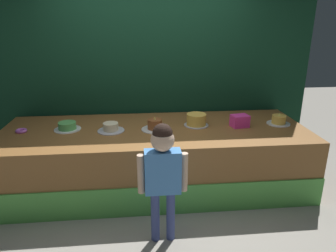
# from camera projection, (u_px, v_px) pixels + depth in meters

# --- Properties ---
(ground_plane) EXTENTS (12.00, 12.00, 0.00)m
(ground_plane) POSITION_uv_depth(u_px,v_px,m) (159.00, 214.00, 3.39)
(ground_plane) COLOR gray
(stage_platform) EXTENTS (3.64, 1.32, 0.75)m
(stage_platform) POSITION_uv_depth(u_px,v_px,m) (155.00, 157.00, 3.87)
(stage_platform) COLOR brown
(stage_platform) RESTS_ON ground_plane
(curtain_backdrop) EXTENTS (4.44, 0.08, 2.79)m
(curtain_backdrop) POSITION_uv_depth(u_px,v_px,m) (151.00, 65.00, 4.25)
(curtain_backdrop) COLOR #113823
(curtain_backdrop) RESTS_ON ground_plane
(child_figure) EXTENTS (0.45, 0.21, 1.17)m
(child_figure) POSITION_uv_depth(u_px,v_px,m) (163.00, 168.00, 2.77)
(child_figure) COLOR #3F4C8C
(child_figure) RESTS_ON ground_plane
(pink_box) EXTENTS (0.23, 0.18, 0.14)m
(pink_box) POSITION_uv_depth(u_px,v_px,m) (240.00, 121.00, 3.80)
(pink_box) COLOR #F63BA3
(pink_box) RESTS_ON stage_platform
(donut) EXTENTS (0.13, 0.13, 0.03)m
(donut) POSITION_uv_depth(u_px,v_px,m) (21.00, 131.00, 3.63)
(donut) COLOR #CC66D8
(donut) RESTS_ON stage_platform
(cake_far_left) EXTENTS (0.31, 0.31, 0.09)m
(cake_far_left) POSITION_uv_depth(u_px,v_px,m) (67.00, 126.00, 3.70)
(cake_far_left) COLOR white
(cake_far_left) RESTS_ON stage_platform
(cake_left) EXTENTS (0.31, 0.31, 0.10)m
(cake_left) POSITION_uv_depth(u_px,v_px,m) (111.00, 128.00, 3.66)
(cake_left) COLOR silver
(cake_left) RESTS_ON stage_platform
(cake_center) EXTENTS (0.32, 0.32, 0.17)m
(cake_center) POSITION_uv_depth(u_px,v_px,m) (155.00, 125.00, 3.70)
(cake_center) COLOR white
(cake_center) RESTS_ON stage_platform
(cake_right) EXTENTS (0.30, 0.30, 0.15)m
(cake_right) POSITION_uv_depth(u_px,v_px,m) (196.00, 120.00, 3.84)
(cake_right) COLOR silver
(cake_right) RESTS_ON stage_platform
(cake_far_right) EXTENTS (0.29, 0.29, 0.15)m
(cake_far_right) POSITION_uv_depth(u_px,v_px,m) (279.00, 120.00, 3.90)
(cake_far_right) COLOR silver
(cake_far_right) RESTS_ON stage_platform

